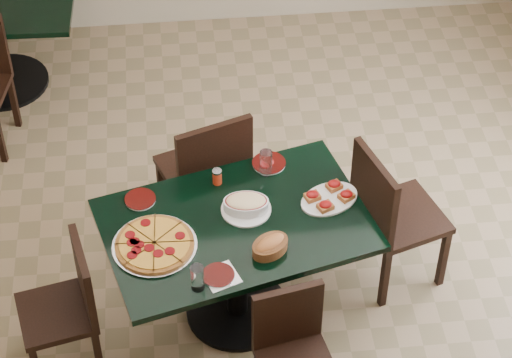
{
  "coord_description": "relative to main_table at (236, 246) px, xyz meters",
  "views": [
    {
      "loc": [
        -0.33,
        -3.95,
        4.6
      ],
      "look_at": [
        0.08,
        0.0,
        0.82
      ],
      "focal_mm": 70.0,
      "sensor_mm": 36.0,
      "label": 1
    }
  ],
  "objects": [
    {
      "name": "chair_left",
      "position": [
        -0.92,
        -0.22,
        -0.1
      ],
      "size": [
        0.47,
        0.47,
        0.84
      ],
      "rotation": [
        0.0,
        0.0,
        -1.35
      ],
      "color": "black",
      "rests_on": "floor"
    },
    {
      "name": "floor",
      "position": [
        0.06,
        0.25,
        -0.57
      ],
      "size": [
        5.5,
        5.5,
        0.0
      ],
      "primitive_type": "plane",
      "color": "#80684A",
      "rests_on": "ground"
    },
    {
      "name": "side_plate_far_l",
      "position": [
        -0.51,
        0.22,
        0.19
      ],
      "size": [
        0.17,
        0.17,
        0.02
      ],
      "rotation": [
        0.0,
        0.0,
        0.2
      ],
      "color": "silver",
      "rests_on": "main_table"
    },
    {
      "name": "water_glass_a",
      "position": [
        0.2,
        0.37,
        0.26
      ],
      "size": [
        0.07,
        0.07,
        0.15
      ],
      "primitive_type": "cylinder",
      "color": "white",
      "rests_on": "main_table"
    },
    {
      "name": "napkin_setting",
      "position": [
        -0.11,
        -0.37,
        0.18
      ],
      "size": [
        0.21,
        0.21,
        0.01
      ],
      "rotation": [
        0.0,
        0.0,
        0.37
      ],
      "color": "white",
      "rests_on": "main_table"
    },
    {
      "name": "main_table",
      "position": [
        0.0,
        0.0,
        0.0
      ],
      "size": [
        1.59,
        1.23,
        0.75
      ],
      "rotation": [
        0.0,
        0.0,
        0.26
      ],
      "color": "black",
      "rests_on": "floor"
    },
    {
      "name": "pepper_shaker",
      "position": [
        -0.08,
        0.32,
        0.23
      ],
      "size": [
        0.05,
        0.05,
        0.09
      ],
      "color": "#A82B12",
      "rests_on": "main_table"
    },
    {
      "name": "chair_far",
      "position": [
        -0.11,
        0.63,
        -0.01
      ],
      "size": [
        0.59,
        0.59,
        0.99
      ],
      "rotation": [
        0.0,
        0.0,
        3.48
      ],
      "color": "black",
      "rests_on": "floor"
    },
    {
      "name": "side_plate_near",
      "position": [
        -0.12,
        -0.37,
        0.19
      ],
      "size": [
        0.17,
        0.17,
        0.02
      ],
      "rotation": [
        0.0,
        0.0,
        0.14
      ],
      "color": "silver",
      "rests_on": "main_table"
    },
    {
      "name": "chair_right",
      "position": [
        0.89,
        0.19,
        -0.02
      ],
      "size": [
        0.57,
        0.57,
        0.97
      ],
      "rotation": [
        0.0,
        0.0,
        1.89
      ],
      "color": "black",
      "rests_on": "floor"
    },
    {
      "name": "water_glass_b",
      "position": [
        -0.23,
        -0.43,
        0.26
      ],
      "size": [
        0.07,
        0.07,
        0.15
      ],
      "primitive_type": "cylinder",
      "color": "white",
      "rests_on": "main_table"
    },
    {
      "name": "side_plate_far_r",
      "position": [
        0.23,
        0.44,
        0.19
      ],
      "size": [
        0.19,
        0.19,
        0.03
      ],
      "rotation": [
        0.0,
        0.0,
        0.36
      ],
      "color": "silver",
      "rests_on": "main_table"
    },
    {
      "name": "pepperoni_pizza",
      "position": [
        -0.44,
        -0.13,
        0.2
      ],
      "size": [
        0.45,
        0.45,
        0.04
      ],
      "rotation": [
        0.0,
        0.0,
        -0.05
      ],
      "color": "silver",
      "rests_on": "main_table"
    },
    {
      "name": "bruschetta_platter",
      "position": [
        0.52,
        0.12,
        0.21
      ],
      "size": [
        0.41,
        0.36,
        0.05
      ],
      "rotation": [
        0.0,
        0.0,
        0.45
      ],
      "color": "silver",
      "rests_on": "main_table"
    },
    {
      "name": "bread_basket",
      "position": [
        0.16,
        -0.22,
        0.22
      ],
      "size": [
        0.25,
        0.24,
        0.09
      ],
      "rotation": [
        0.0,
        0.0,
        0.6
      ],
      "color": "brown",
      "rests_on": "main_table"
    },
    {
      "name": "lasagna_casserole",
      "position": [
        0.06,
        0.09,
        0.23
      ],
      "size": [
        0.27,
        0.27,
        0.09
      ],
      "rotation": [
        0.0,
        0.0,
        -0.09
      ],
      "color": "silver",
      "rests_on": "main_table"
    },
    {
      "name": "chair_near",
      "position": [
        0.23,
        -0.62,
        -0.13
      ],
      "size": [
        0.44,
        0.44,
        0.8
      ],
      "rotation": [
        0.0,
        0.0,
        0.2
      ],
      "color": "black",
      "rests_on": "floor"
    }
  ]
}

